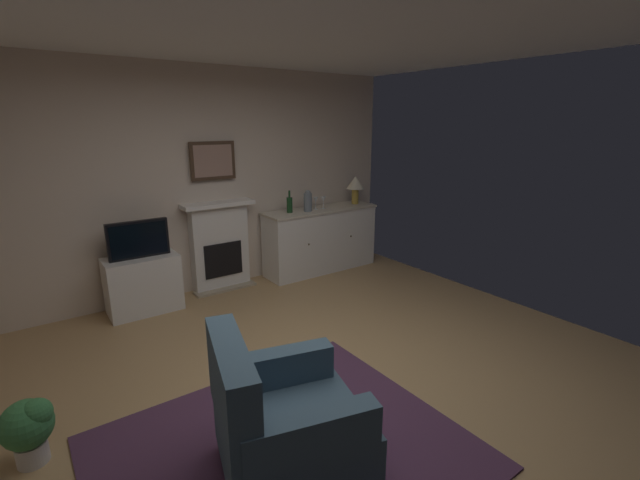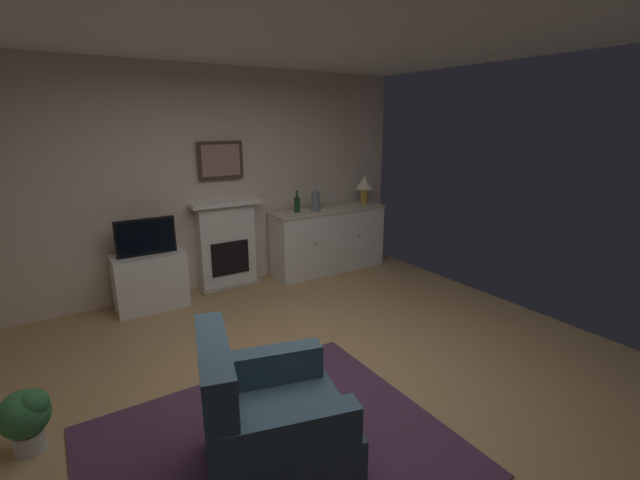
% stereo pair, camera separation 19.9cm
% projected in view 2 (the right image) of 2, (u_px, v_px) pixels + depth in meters
% --- Properties ---
extents(ground_plane, '(5.42, 5.32, 0.10)m').
position_uv_depth(ground_plane, '(327.00, 392.00, 3.41)').
color(ground_plane, tan).
rests_on(ground_plane, ground).
extents(wall_rear, '(5.42, 0.06, 2.67)m').
position_uv_depth(wall_rear, '(208.00, 181.00, 5.18)').
color(wall_rear, beige).
rests_on(wall_rear, ground_plane).
extents(ceiling_slab, '(5.42, 5.32, 0.08)m').
position_uv_depth(ceiling_slab, '(329.00, 9.00, 2.68)').
color(ceiling_slab, white).
extents(area_rug, '(2.21, 1.90, 0.02)m').
position_uv_depth(area_rug, '(273.00, 451.00, 2.72)').
color(area_rug, '#4C2D47').
rests_on(area_rug, ground_plane).
extents(fireplace_unit, '(0.87, 0.30, 1.10)m').
position_uv_depth(fireplace_unit, '(227.00, 244.00, 5.36)').
color(fireplace_unit, white).
rests_on(fireplace_unit, ground_plane).
extents(framed_picture, '(0.55, 0.04, 0.45)m').
position_uv_depth(framed_picture, '(221.00, 160.00, 5.12)').
color(framed_picture, '#473323').
extents(sideboard_cabinet, '(1.65, 0.49, 0.88)m').
position_uv_depth(sideboard_cabinet, '(328.00, 240.00, 5.98)').
color(sideboard_cabinet, white).
rests_on(sideboard_cabinet, ground_plane).
extents(table_lamp, '(0.26, 0.26, 0.40)m').
position_uv_depth(table_lamp, '(364.00, 185.00, 6.11)').
color(table_lamp, '#B79338').
rests_on(table_lamp, sideboard_cabinet).
extents(wine_bottle, '(0.08, 0.08, 0.29)m').
position_uv_depth(wine_bottle, '(297.00, 204.00, 5.59)').
color(wine_bottle, '#193F1E').
rests_on(wine_bottle, sideboard_cabinet).
extents(wine_glass_left, '(0.07, 0.07, 0.16)m').
position_uv_depth(wine_glass_left, '(324.00, 200.00, 5.79)').
color(wine_glass_left, silver).
rests_on(wine_glass_left, sideboard_cabinet).
extents(wine_glass_center, '(0.07, 0.07, 0.16)m').
position_uv_depth(wine_glass_center, '(331.00, 200.00, 5.82)').
color(wine_glass_center, silver).
rests_on(wine_glass_center, sideboard_cabinet).
extents(vase_decorative, '(0.11, 0.11, 0.28)m').
position_uv_depth(vase_decorative, '(315.00, 201.00, 5.66)').
color(vase_decorative, slate).
rests_on(vase_decorative, sideboard_cabinet).
extents(tv_cabinet, '(0.75, 0.42, 0.63)m').
position_uv_depth(tv_cabinet, '(150.00, 281.00, 4.78)').
color(tv_cabinet, white).
rests_on(tv_cabinet, ground_plane).
extents(tv_set, '(0.62, 0.07, 0.40)m').
position_uv_depth(tv_set, '(146.00, 237.00, 4.63)').
color(tv_set, black).
rests_on(tv_set, tv_cabinet).
extents(potted_plant_fern, '(0.30, 0.30, 0.43)m').
position_uv_depth(potted_plant_fern, '(26.00, 416.00, 2.67)').
color(potted_plant_fern, silver).
rests_on(potted_plant_fern, ground_plane).
extents(armchair, '(0.98, 0.94, 0.92)m').
position_uv_depth(armchair, '(266.00, 420.00, 2.44)').
color(armchair, '#3F596B').
rests_on(armchair, ground_plane).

